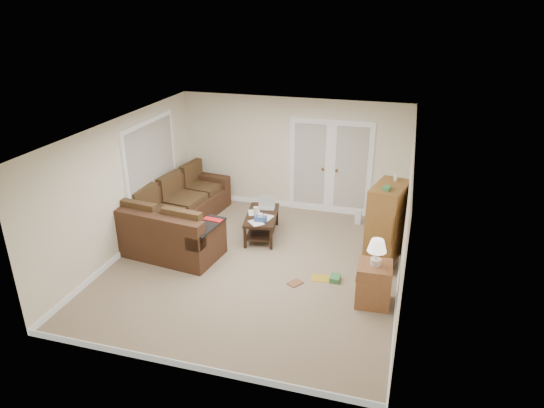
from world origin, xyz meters
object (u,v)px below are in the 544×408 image
(tv_armoire, at_px, (387,224))
(coffee_table, at_px, (262,224))
(sectional_sofa, at_px, (175,218))
(side_cabinet, at_px, (374,281))

(tv_armoire, bearing_deg, coffee_table, -175.00)
(sectional_sofa, distance_m, side_cabinet, 4.23)
(coffee_table, height_order, tv_armoire, tv_armoire)
(side_cabinet, bearing_deg, coffee_table, 140.56)
(sectional_sofa, height_order, side_cabinet, side_cabinet)
(sectional_sofa, relative_size, coffee_table, 2.60)
(sectional_sofa, height_order, coffee_table, sectional_sofa)
(coffee_table, distance_m, tv_armoire, 2.49)
(sectional_sofa, relative_size, side_cabinet, 2.93)
(tv_armoire, height_order, side_cabinet, tv_armoire)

